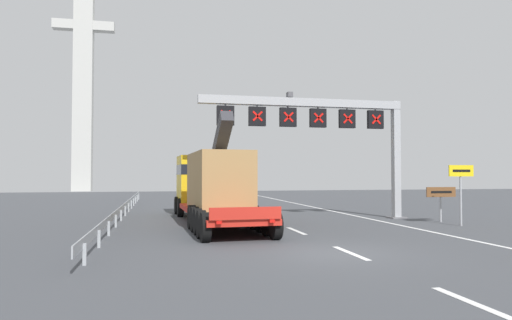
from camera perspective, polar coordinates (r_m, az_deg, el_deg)
The scene contains 9 objects.
ground at distance 14.97m, azimuth 9.49°, elevation -11.38°, with size 112.00×112.00×0.00m, color #424449.
lane_markings at distance 43.28m, azimuth -4.10°, elevation -5.14°, with size 0.20×72.72×0.01m.
edge_line_right at distance 28.34m, azimuth 12.29°, elevation -6.83°, with size 0.20×63.00×0.01m, color silver.
overhead_lane_gantry at distance 25.77m, azimuth 8.69°, elevation 4.76°, with size 11.80×0.90×7.01m.
heavy_haul_truck_red at distance 24.46m, azimuth -5.73°, elevation -3.00°, with size 3.60×14.16×5.30m.
exit_sign_yellow at distance 24.33m, azimuth 24.21°, elevation -2.35°, with size 1.33×0.15×2.95m.
tourist_info_sign_brown at distance 25.93m, azimuth 22.08°, elevation -4.09°, with size 1.69×0.15×1.84m.
guardrail_left at distance 30.30m, azimuth -15.89°, elevation -5.43°, with size 0.13×36.86×0.76m.
bridge_pylon_distant at distance 76.43m, azimuth -20.72°, elevation 12.15°, with size 9.00×2.00×40.87m.
Camera 1 is at (-5.39, -13.74, 2.48)m, focal length 32.05 mm.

